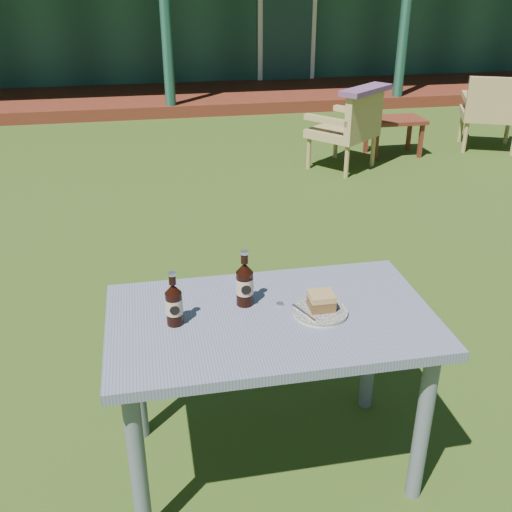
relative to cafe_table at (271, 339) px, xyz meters
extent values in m
plane|color=#334916|center=(0.00, 1.60, -0.62)|extent=(80.00, 80.00, 0.00)
cube|color=#5E2416|center=(0.00, 7.20, -0.54)|extent=(15.00, 1.80, 0.16)
cylinder|color=#1A4636|center=(0.00, 6.40, 0.61)|extent=(0.14, 0.14, 2.45)
cylinder|color=#1A4636|center=(3.25, 6.40, 0.61)|extent=(0.14, 0.14, 2.45)
cube|color=white|center=(2.00, 8.08, 0.38)|extent=(0.95, 0.06, 2.00)
cube|color=#193D38|center=(2.00, 8.05, 0.38)|extent=(0.80, 0.04, 1.85)
cube|color=slate|center=(0.00, 0.00, 0.08)|extent=(1.20, 0.70, 0.04)
cylinder|color=slate|center=(-0.52, -0.27, -0.28)|extent=(0.06, 0.06, 0.68)
cylinder|color=slate|center=(0.52, -0.27, -0.28)|extent=(0.06, 0.06, 0.68)
cylinder|color=slate|center=(-0.52, 0.27, -0.28)|extent=(0.06, 0.06, 0.68)
cylinder|color=slate|center=(0.52, 0.27, -0.28)|extent=(0.06, 0.06, 0.68)
cylinder|color=silver|center=(0.18, -0.02, 0.11)|extent=(0.20, 0.20, 0.01)
cylinder|color=olive|center=(0.18, -0.02, 0.11)|extent=(0.20, 0.20, 0.00)
cube|color=#55391B|center=(0.19, 0.00, 0.14)|extent=(0.09, 0.08, 0.04)
cube|color=#9F7B47|center=(0.19, 0.00, 0.17)|extent=(0.09, 0.09, 0.02)
cube|color=silver|center=(0.12, -0.03, 0.12)|extent=(0.06, 0.13, 0.00)
cylinder|color=black|center=(-0.08, 0.10, 0.17)|extent=(0.06, 0.06, 0.14)
cone|color=black|center=(-0.08, 0.10, 0.26)|extent=(0.06, 0.06, 0.04)
cylinder|color=black|center=(-0.08, 0.10, 0.29)|extent=(0.03, 0.03, 0.04)
cylinder|color=silver|center=(-0.08, 0.10, 0.32)|extent=(0.03, 0.03, 0.01)
cylinder|color=tan|center=(-0.08, 0.10, 0.18)|extent=(0.07, 0.07, 0.06)
cylinder|color=black|center=(-0.08, 0.07, 0.18)|extent=(0.04, 0.00, 0.04)
cylinder|color=black|center=(-0.35, 0.01, 0.16)|extent=(0.06, 0.06, 0.13)
cone|color=black|center=(-0.35, 0.01, 0.25)|extent=(0.06, 0.06, 0.04)
cylinder|color=black|center=(-0.35, 0.01, 0.28)|extent=(0.03, 0.03, 0.04)
cylinder|color=silver|center=(-0.35, 0.01, 0.30)|extent=(0.03, 0.03, 0.01)
cylinder|color=tan|center=(-0.35, 0.01, 0.17)|extent=(0.06, 0.06, 0.06)
cylinder|color=black|center=(-0.35, -0.02, 0.17)|extent=(0.04, 0.00, 0.04)
cylinder|color=silver|center=(0.05, 0.07, 0.11)|extent=(0.03, 0.03, 0.01)
cube|color=#A78B53|center=(1.56, 3.82, -0.26)|extent=(0.79, 0.79, 0.08)
cube|color=#A78B53|center=(1.70, 3.64, -0.03)|extent=(0.50, 0.42, 0.38)
cube|color=#A78B53|center=(1.75, 3.99, -0.09)|extent=(0.37, 0.44, 0.05)
cube|color=#A78B53|center=(1.34, 3.67, -0.09)|extent=(0.37, 0.44, 0.05)
cylinder|color=#A78B53|center=(1.61, 4.15, -0.46)|extent=(0.05, 0.05, 0.32)
cylinder|color=#A78B53|center=(1.22, 3.84, -0.46)|extent=(0.05, 0.05, 0.32)
cylinder|color=#A78B53|center=(1.89, 3.80, -0.46)|extent=(0.05, 0.05, 0.32)
cylinder|color=#A78B53|center=(1.51, 3.49, -0.46)|extent=(0.05, 0.05, 0.32)
cube|color=#A78B53|center=(3.39, 4.20, -0.24)|extent=(0.78, 0.76, 0.09)
cube|color=#A78B53|center=(3.30, 3.97, 0.00)|extent=(0.59, 0.30, 0.40)
cube|color=#A78B53|center=(3.15, 4.32, -0.07)|extent=(0.27, 0.51, 0.06)
cylinder|color=#A78B53|center=(3.72, 4.32, -0.45)|extent=(0.05, 0.05, 0.34)
cylinder|color=#A78B53|center=(3.25, 4.52, -0.45)|extent=(0.05, 0.05, 0.34)
cylinder|color=#A78B53|center=(3.07, 4.08, -0.45)|extent=(0.05, 0.05, 0.34)
cube|color=#653D65|center=(1.70, 3.64, 0.19)|extent=(0.64, 0.56, 0.05)
cube|color=#5E2416|center=(2.25, 4.14, -0.24)|extent=(0.60, 0.40, 0.04)
cube|color=#5E2416|center=(2.00, 3.99, -0.44)|extent=(0.04, 0.04, 0.36)
cube|color=#5E2416|center=(2.50, 3.99, -0.44)|extent=(0.04, 0.04, 0.36)
cube|color=#5E2416|center=(2.00, 4.29, -0.44)|extent=(0.04, 0.04, 0.36)
cube|color=#5E2416|center=(2.50, 4.29, -0.44)|extent=(0.04, 0.04, 0.36)
camera|label=1|loc=(-0.41, -1.83, 1.27)|focal=42.00mm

